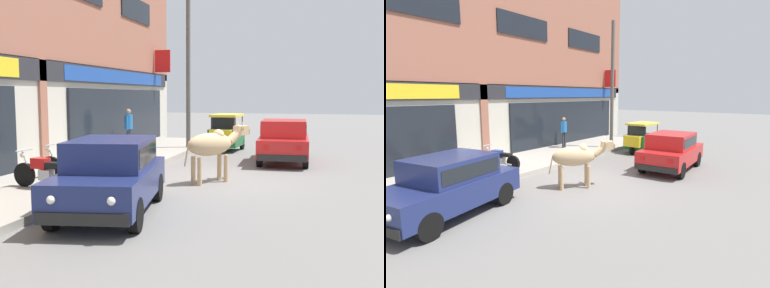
{
  "view_description": "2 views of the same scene",
  "coord_description": "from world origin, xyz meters",
  "views": [
    {
      "loc": [
        -11.9,
        -2.76,
        2.3
      ],
      "look_at": [
        1.1,
        1.0,
        0.83
      ],
      "focal_mm": 42.0,
      "sensor_mm": 36.0,
      "label": 1
    },
    {
      "loc": [
        -7.79,
        -5.67,
        2.93
      ],
      "look_at": [
        0.89,
        1.0,
        1.13
      ],
      "focal_mm": 28.0,
      "sensor_mm": 36.0,
      "label": 2
    }
  ],
  "objects": [
    {
      "name": "motorcycle_1",
      "position": [
        -1.82,
        3.34,
        0.56
      ],
      "size": [
        0.52,
        1.81,
        0.88
      ],
      "color": "black",
      "rests_on": "sidewalk"
    },
    {
      "name": "auto_rickshaw",
      "position": [
        6.22,
        1.01,
        0.66
      ],
      "size": [
        2.02,
        1.25,
        1.52
      ],
      "color": "black",
      "rests_on": "ground"
    },
    {
      "name": "pedestrian",
      "position": [
        4.17,
        4.46,
        1.15
      ],
      "size": [
        0.5,
        0.32,
        1.6
      ],
      "color": "#2D2D33",
      "rests_on": "sidewalk"
    },
    {
      "name": "motorcycle_0",
      "position": [
        -3.11,
        3.27,
        0.56
      ],
      "size": [
        0.55,
        1.81,
        0.88
      ],
      "color": "black",
      "rests_on": "sidewalk"
    },
    {
      "name": "ground_plane",
      "position": [
        0.0,
        0.0,
        0.0
      ],
      "size": [
        90.0,
        90.0,
        0.0
      ],
      "primitive_type": "plane",
      "color": "slate"
    },
    {
      "name": "cow",
      "position": [
        -0.48,
        -0.03,
        1.01
      ],
      "size": [
        1.79,
        1.54,
        1.61
      ],
      "color": "tan",
      "rests_on": "ground"
    },
    {
      "name": "car_0",
      "position": [
        -4.09,
        1.14,
        0.81
      ],
      "size": [
        3.81,
        2.26,
        1.46
      ],
      "color": "black",
      "rests_on": "ground"
    },
    {
      "name": "car_1",
      "position": [
        3.62,
        -1.54,
        0.81
      ],
      "size": [
        3.68,
        1.77,
        1.46
      ],
      "color": "black",
      "rests_on": "ground"
    },
    {
      "name": "motorcycle_2",
      "position": [
        -0.83,
        3.38,
        0.56
      ],
      "size": [
        0.55,
        1.8,
        0.88
      ],
      "color": "black",
      "rests_on": "sidewalk"
    },
    {
      "name": "sidewalk",
      "position": [
        0.0,
        3.82,
        0.09
      ],
      "size": [
        19.0,
        3.24,
        0.17
      ],
      "primitive_type": "cube",
      "color": "#A8A093",
      "rests_on": "ground"
    },
    {
      "name": "shop_building",
      "position": [
        0.0,
        5.7,
        4.92
      ],
      "size": [
        23.0,
        1.4,
        10.21
      ],
      "color": "#9E604C",
      "rests_on": "ground"
    },
    {
      "name": "utility_pole",
      "position": [
        5.75,
        2.5,
        3.38
      ],
      "size": [
        0.18,
        0.18,
        6.43
      ],
      "primitive_type": "cylinder",
      "color": "#595651",
      "rests_on": "sidewalk"
    }
  ]
}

